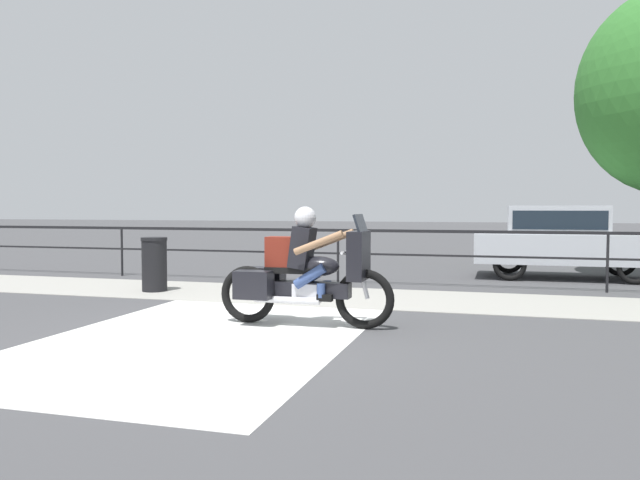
# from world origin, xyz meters

# --- Properties ---
(ground_plane) EXTENTS (120.00, 120.00, 0.00)m
(ground_plane) POSITION_xyz_m (0.00, 0.00, 0.00)
(ground_plane) COLOR #424244
(sidewalk_band) EXTENTS (44.00, 2.40, 0.01)m
(sidewalk_band) POSITION_xyz_m (0.00, 3.40, 0.01)
(sidewalk_band) COLOR #99968E
(sidewalk_band) RESTS_ON ground
(crosswalk_band) EXTENTS (3.58, 6.00, 0.01)m
(crosswalk_band) POSITION_xyz_m (-0.24, -0.20, 0.00)
(crosswalk_band) COLOR silver
(crosswalk_band) RESTS_ON ground
(fence_railing) EXTENTS (36.00, 0.05, 1.12)m
(fence_railing) POSITION_xyz_m (0.00, 5.29, 0.89)
(fence_railing) COLOR black
(fence_railing) RESTS_ON ground
(motorcycle) EXTENTS (2.39, 0.76, 1.58)m
(motorcycle) POSITION_xyz_m (0.71, 0.69, 0.71)
(motorcycle) COLOR black
(motorcycle) RESTS_ON ground
(parked_car) EXTENTS (3.91, 1.73, 1.60)m
(parked_car) POSITION_xyz_m (4.53, 7.51, 0.91)
(parked_car) COLOR #B7BCC4
(parked_car) RESTS_ON ground
(trash_bin) EXTENTS (0.48, 0.48, 1.01)m
(trash_bin) POSITION_xyz_m (-2.96, 3.12, 0.51)
(trash_bin) COLOR black
(trash_bin) RESTS_ON ground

